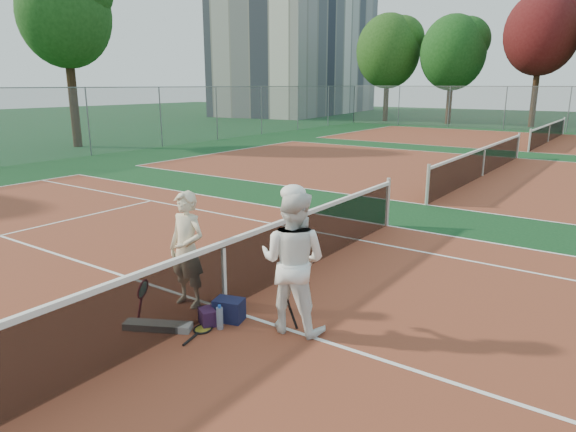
{
  "coord_description": "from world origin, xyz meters",
  "views": [
    {
      "loc": [
        4.63,
        -5.03,
        3.12
      ],
      "look_at": [
        0.0,
        1.57,
        1.05
      ],
      "focal_mm": 32.0,
      "sensor_mm": 36.0,
      "label": 1
    }
  ],
  "objects_px": {
    "net_main": "(224,276)",
    "racket_spare": "(203,329)",
    "racket_black_held": "(286,309)",
    "racket_red": "(144,301)",
    "sports_bag_navy": "(229,310)",
    "apartment_block": "(301,43)",
    "sports_bag_purple": "(207,317)",
    "player_a": "(187,249)",
    "player_b": "(293,261)",
    "water_bottle": "(220,318)"
  },
  "relations": [
    {
      "from": "net_main",
      "to": "racket_spare",
      "type": "xyz_separation_m",
      "value": [
        0.19,
        -0.65,
        -0.49
      ]
    },
    {
      "from": "racket_spare",
      "to": "racket_black_held",
      "type": "bearing_deg",
      "value": -68.13
    },
    {
      "from": "net_main",
      "to": "racket_red",
      "type": "height_order",
      "value": "net_main"
    },
    {
      "from": "racket_red",
      "to": "sports_bag_navy",
      "type": "height_order",
      "value": "racket_red"
    },
    {
      "from": "racket_red",
      "to": "sports_bag_navy",
      "type": "relative_size",
      "value": 1.52
    },
    {
      "from": "apartment_block",
      "to": "sports_bag_purple",
      "type": "distance_m",
      "value": 53.16
    },
    {
      "from": "player_a",
      "to": "racket_red",
      "type": "relative_size",
      "value": 2.85
    },
    {
      "from": "racket_black_held",
      "to": "net_main",
      "type": "bearing_deg",
      "value": -47.31
    },
    {
      "from": "racket_red",
      "to": "player_b",
      "type": "bearing_deg",
      "value": 10.54
    },
    {
      "from": "net_main",
      "to": "water_bottle",
      "type": "xyz_separation_m",
      "value": [
        0.35,
        -0.49,
        -0.36
      ]
    },
    {
      "from": "racket_spare",
      "to": "player_b",
      "type": "bearing_deg",
      "value": -65.99
    },
    {
      "from": "net_main",
      "to": "player_b",
      "type": "xyz_separation_m",
      "value": [
        1.13,
        0.07,
        0.42
      ]
    },
    {
      "from": "net_main",
      "to": "sports_bag_navy",
      "type": "bearing_deg",
      "value": -39.08
    },
    {
      "from": "racket_black_held",
      "to": "water_bottle",
      "type": "bearing_deg",
      "value": -13.31
    },
    {
      "from": "net_main",
      "to": "sports_bag_purple",
      "type": "bearing_deg",
      "value": -75.27
    },
    {
      "from": "player_a",
      "to": "racket_red",
      "type": "distance_m",
      "value": 0.92
    },
    {
      "from": "apartment_block",
      "to": "player_a",
      "type": "xyz_separation_m",
      "value": [
        27.46,
        -44.16,
        -6.66
      ]
    },
    {
      "from": "net_main",
      "to": "water_bottle",
      "type": "bearing_deg",
      "value": -54.34
    },
    {
      "from": "racket_black_held",
      "to": "sports_bag_navy",
      "type": "height_order",
      "value": "racket_black_held"
    },
    {
      "from": "player_b",
      "to": "racket_red",
      "type": "bearing_deg",
      "value": 18.2
    },
    {
      "from": "player_a",
      "to": "player_b",
      "type": "bearing_deg",
      "value": 7.14
    },
    {
      "from": "player_a",
      "to": "racket_spare",
      "type": "xyz_separation_m",
      "value": [
        0.73,
        -0.48,
        -0.83
      ]
    },
    {
      "from": "apartment_block",
      "to": "racket_red",
      "type": "xyz_separation_m",
      "value": [
        27.35,
        -44.9,
        -7.2
      ]
    },
    {
      "from": "sports_bag_purple",
      "to": "sports_bag_navy",
      "type": "bearing_deg",
      "value": 59.9
    },
    {
      "from": "net_main",
      "to": "player_b",
      "type": "relative_size",
      "value": 5.88
    },
    {
      "from": "apartment_block",
      "to": "water_bottle",
      "type": "bearing_deg",
      "value": -57.49
    },
    {
      "from": "player_a",
      "to": "sports_bag_purple",
      "type": "xyz_separation_m",
      "value": [
        0.67,
        -0.33,
        -0.73
      ]
    },
    {
      "from": "racket_red",
      "to": "racket_black_held",
      "type": "distance_m",
      "value": 1.94
    },
    {
      "from": "net_main",
      "to": "racket_spare",
      "type": "distance_m",
      "value": 0.84
    },
    {
      "from": "player_b",
      "to": "racket_red",
      "type": "xyz_separation_m",
      "value": [
        -1.78,
        -0.97,
        -0.64
      ]
    },
    {
      "from": "player_a",
      "to": "racket_red",
      "type": "xyz_separation_m",
      "value": [
        -0.1,
        -0.74,
        -0.55
      ]
    },
    {
      "from": "sports_bag_navy",
      "to": "net_main",
      "type": "bearing_deg",
      "value": 140.92
    },
    {
      "from": "net_main",
      "to": "apartment_block",
      "type": "height_order",
      "value": "apartment_block"
    },
    {
      "from": "racket_black_held",
      "to": "apartment_block",
      "type": "bearing_deg",
      "value": -103.02
    },
    {
      "from": "sports_bag_purple",
      "to": "water_bottle",
      "type": "height_order",
      "value": "water_bottle"
    },
    {
      "from": "net_main",
      "to": "racket_spare",
      "type": "height_order",
      "value": "net_main"
    },
    {
      "from": "player_b",
      "to": "racket_spare",
      "type": "bearing_deg",
      "value": 26.91
    },
    {
      "from": "sports_bag_navy",
      "to": "player_b",
      "type": "bearing_deg",
      "value": 19.54
    },
    {
      "from": "racket_red",
      "to": "sports_bag_purple",
      "type": "relative_size",
      "value": 2.17
    },
    {
      "from": "sports_bag_purple",
      "to": "racket_red",
      "type": "bearing_deg",
      "value": -152.3
    },
    {
      "from": "player_b",
      "to": "racket_black_held",
      "type": "height_order",
      "value": "player_b"
    },
    {
      "from": "racket_black_held",
      "to": "sports_bag_purple",
      "type": "xyz_separation_m",
      "value": [
        -0.95,
        -0.48,
        -0.18
      ]
    },
    {
      "from": "player_b",
      "to": "racket_black_held",
      "type": "relative_size",
      "value": 3.22
    },
    {
      "from": "racket_spare",
      "to": "player_a",
      "type": "bearing_deg",
      "value": 43.21
    },
    {
      "from": "net_main",
      "to": "player_b",
      "type": "distance_m",
      "value": 1.21
    },
    {
      "from": "racket_spare",
      "to": "sports_bag_purple",
      "type": "bearing_deg",
      "value": 8.66
    },
    {
      "from": "player_b",
      "to": "water_bottle",
      "type": "distance_m",
      "value": 1.24
    },
    {
      "from": "sports_bag_purple",
      "to": "net_main",
      "type": "bearing_deg",
      "value": 104.73
    },
    {
      "from": "apartment_block",
      "to": "sports_bag_navy",
      "type": "xyz_separation_m",
      "value": [
        28.28,
        -44.23,
        -7.35
      ]
    },
    {
      "from": "apartment_block",
      "to": "player_a",
      "type": "relative_size",
      "value": 13.07
    }
  ]
}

